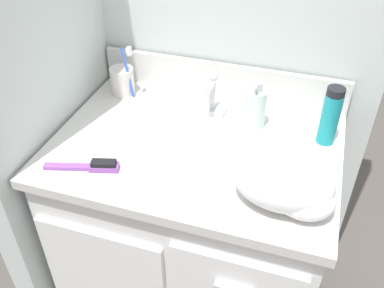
{
  "coord_description": "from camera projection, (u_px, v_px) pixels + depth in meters",
  "views": [
    {
      "loc": [
        0.29,
        -0.94,
        1.53
      ],
      "look_at": [
        0.0,
        -0.03,
        0.8
      ],
      "focal_mm": 40.0,
      "sensor_mm": 36.0,
      "label": 1
    }
  ],
  "objects": [
    {
      "name": "toothbrush_cup",
      "position": [
        122.0,
        81.0,
        1.44
      ],
      "size": [
        0.09,
        0.08,
        0.18
      ],
      "color": "silver",
      "rests_on": "vanity"
    },
    {
      "name": "soap_dispenser",
      "position": [
        255.0,
        107.0,
        1.27
      ],
      "size": [
        0.07,
        0.07,
        0.16
      ],
      "color": "silver",
      "rests_on": "vanity"
    },
    {
      "name": "wall_left",
      "position": [
        32.0,
        17.0,
        1.15
      ],
      "size": [
        0.08,
        0.68,
        2.2
      ],
      "primitive_type": "cube",
      "color": "silver",
      "rests_on": "ground_plane"
    },
    {
      "name": "sink_faucet",
      "position": [
        212.0,
        100.0,
        1.34
      ],
      "size": [
        0.09,
        0.09,
        0.14
      ],
      "color": "silver",
      "rests_on": "vanity"
    },
    {
      "name": "vanity",
      "position": [
        194.0,
        230.0,
        1.46
      ],
      "size": [
        0.83,
        0.62,
        0.78
      ],
      "color": "white",
      "rests_on": "ground_plane"
    },
    {
      "name": "backsplash",
      "position": [
        221.0,
        79.0,
        1.43
      ],
      "size": [
        0.83,
        0.02,
        0.11
      ],
      "color": "silver",
      "rests_on": "vanity"
    },
    {
      "name": "hand_towel",
      "position": [
        288.0,
        186.0,
        1.02
      ],
      "size": [
        0.25,
        0.17,
        0.12
      ],
      "color": "white",
      "rests_on": "vanity"
    },
    {
      "name": "hairbrush",
      "position": [
        92.0,
        166.0,
        1.14
      ],
      "size": [
        0.2,
        0.08,
        0.03
      ],
      "rotation": [
        0.0,
        0.0,
        0.27
      ],
      "color": "purple",
      "rests_on": "vanity"
    },
    {
      "name": "shaving_cream_can",
      "position": [
        330.0,
        116.0,
        1.2
      ],
      "size": [
        0.05,
        0.05,
        0.18
      ],
      "color": "teal",
      "rests_on": "vanity"
    }
  ]
}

